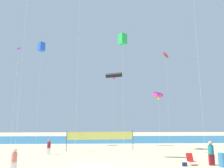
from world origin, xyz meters
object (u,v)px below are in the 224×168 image
trash_barrel (222,160)px  kite_green_box (123,39)px  kite_violet_diamond (18,51)px  beach_handbag (185,164)px  beachgoer_coral_shirt (14,160)px  volleyball_net (100,137)px  kite_black_tube (114,75)px  folding_beach_chair (190,159)px  kite_blue_box (41,47)px  kite_magenta_tube (158,95)px  beachgoer_teal_shirt (211,152)px  kite_red_tube (166,55)px  beachgoer_maroon_shirt (49,147)px

trash_barrel → kite_green_box: 17.30m
kite_violet_diamond → kite_green_box: bearing=3.9°
beach_handbag → beachgoer_coral_shirt: bearing=-171.7°
beachgoer_coral_shirt → volleyball_net: (5.59, 11.12, 0.80)m
beachgoer_coral_shirt → kite_black_tube: (7.45, 15.48, 9.27)m
beach_handbag → folding_beach_chair: bearing=31.1°
kite_black_tube → trash_barrel: bearing=-62.6°
folding_beach_chair → kite_black_tube: 17.27m
trash_barrel → kite_blue_box: bearing=141.7°
kite_blue_box → kite_green_box: bearing=-24.0°
kite_black_tube → kite_magenta_tube: 7.44m
folding_beach_chair → beach_handbag: folding_beach_chair is taller
kite_magenta_tube → kite_blue_box: 18.41m
kite_green_box → kite_black_tube: (-0.83, 5.00, -3.58)m
kite_black_tube → kite_blue_box: size_ratio=0.69×
beachgoer_coral_shirt → beachgoer_teal_shirt: beachgoer_teal_shirt is taller
beachgoer_coral_shirt → kite_black_tube: kite_black_tube is taller
kite_red_tube → kite_magenta_tube: size_ratio=2.14×
kite_magenta_tube → folding_beach_chair: bearing=-91.4°
beachgoer_coral_shirt → kite_magenta_tube: 18.37m
kite_violet_diamond → kite_blue_box: size_ratio=0.81×
folding_beach_chair → kite_blue_box: (-16.03, 13.54, 13.93)m
kite_red_tube → kite_magenta_tube: (-3.91, -8.45, -8.14)m
beachgoer_coral_shirt → beachgoer_maroon_shirt: size_ratio=1.02×
beachgoer_teal_shirt → kite_black_tube: size_ratio=0.17×
beachgoer_coral_shirt → kite_green_box: (8.28, 10.48, 12.85)m
beachgoer_coral_shirt → trash_barrel: beachgoer_coral_shirt is taller
trash_barrel → volleyball_net: (-9.19, 9.76, 1.14)m
beachgoer_maroon_shirt → kite_red_tube: kite_red_tube is taller
kite_red_tube → kite_green_box: (-8.52, -9.64, -1.19)m
beachgoer_coral_shirt → kite_violet_diamond: size_ratio=0.13×
beachgoer_maroon_shirt → volleyball_net: volleyball_net is taller
trash_barrel → kite_blue_box: size_ratio=0.07×
beachgoer_maroon_shirt → folding_beach_chair: bearing=140.6°
folding_beach_chair → beach_handbag: 0.80m
beachgoer_coral_shirt → beachgoer_maroon_shirt: beachgoer_coral_shirt is taller
beach_handbag → kite_violet_diamond: kite_violet_diamond is taller
volleyball_net → kite_black_tube: kite_black_tube is taller
volleyball_net → trash_barrel: bearing=-46.7°
kite_violet_diamond → kite_magenta_tube: 17.94m
trash_barrel → kite_black_tube: 18.58m
beachgoer_teal_shirt → kite_green_box: kite_green_box is taller
beachgoer_maroon_shirt → kite_violet_diamond: 11.82m
volleyball_net → kite_blue_box: size_ratio=0.53×
beachgoer_maroon_shirt → volleyball_net: 6.19m
beachgoer_coral_shirt → kite_blue_box: bearing=-71.7°
kite_black_tube → beachgoer_teal_shirt: bearing=-63.1°
trash_barrel → kite_magenta_tube: kite_magenta_tube is taller
volleyball_net → beachgoer_maroon_shirt: bearing=-149.3°
beach_handbag → kite_green_box: bearing=113.3°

